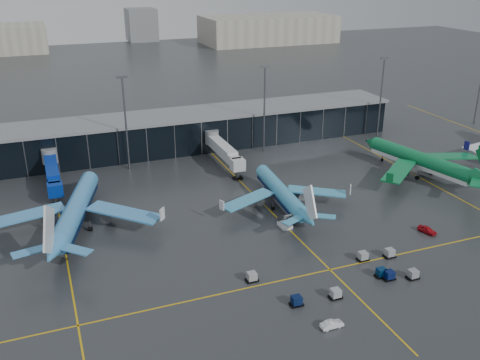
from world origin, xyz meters
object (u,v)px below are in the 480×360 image
object	(u,v)px
airliner_arkefly	(74,198)
service_van_white	(332,324)
service_van_red	(427,230)
baggage_carts	(354,275)
airliner_aer_lingus	(421,151)
mobile_airstair	(285,224)
airliner_klm_near	(281,183)

from	to	relation	value
airliner_arkefly	service_van_white	world-z (taller)	airliner_arkefly
service_van_red	baggage_carts	bearing A→B (deg)	-174.04
baggage_carts	service_van_white	world-z (taller)	baggage_carts
airliner_aer_lingus	service_van_white	bearing A→B (deg)	-151.26
airliner_aer_lingus	baggage_carts	world-z (taller)	airliner_aer_lingus
airliner_aer_lingus	baggage_carts	xyz separation A→B (m)	(-43.54, -37.14, -5.84)
mobile_airstair	service_van_white	xyz separation A→B (m)	(-7.97, -33.34, -0.15)
airliner_arkefly	mobile_airstair	xyz separation A→B (m)	(41.29, -16.09, -5.99)
baggage_carts	airliner_klm_near	bearing A→B (deg)	88.22
baggage_carts	service_van_red	world-z (taller)	baggage_carts
airliner_klm_near	service_van_red	distance (m)	33.02
baggage_carts	airliner_aer_lingus	bearing A→B (deg)	40.47
airliner_klm_near	service_van_white	world-z (taller)	airliner_klm_near
airliner_aer_lingus	service_van_white	size ratio (longest dim) A/B	11.48
airliner_klm_near	airliner_aer_lingus	size ratio (longest dim) A/B	0.85
service_van_white	airliner_aer_lingus	bearing A→B (deg)	-49.73
airliner_klm_near	airliner_aer_lingus	distance (m)	42.75
baggage_carts	service_van_red	bearing A→B (deg)	21.66
airliner_arkefly	airliner_klm_near	xyz separation A→B (m)	(45.00, -5.97, -1.17)
airliner_arkefly	airliner_klm_near	bearing A→B (deg)	9.15
airliner_arkefly	baggage_carts	distance (m)	58.94
service_van_white	airliner_klm_near	bearing A→B (deg)	-16.18
airliner_aer_lingus	service_van_white	distance (m)	72.49
airliner_aer_lingus	service_van_red	bearing A→B (deg)	-138.08
service_van_red	service_van_white	distance (m)	39.95
baggage_carts	mobile_airstair	xyz separation A→B (m)	(-2.68, 22.70, 0.01)
airliner_klm_near	service_van_white	xyz separation A→B (m)	(-11.68, -43.45, -4.97)
airliner_aer_lingus	service_van_white	world-z (taller)	airliner_aer_lingus
mobile_airstair	service_van_red	distance (m)	29.66
airliner_klm_near	mobile_airstair	xyz separation A→B (m)	(-3.71, -10.11, -4.82)
airliner_arkefly	airliner_aer_lingus	distance (m)	87.53
airliner_aer_lingus	service_van_red	xyz separation A→B (m)	(-19.68, -27.66, -5.91)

